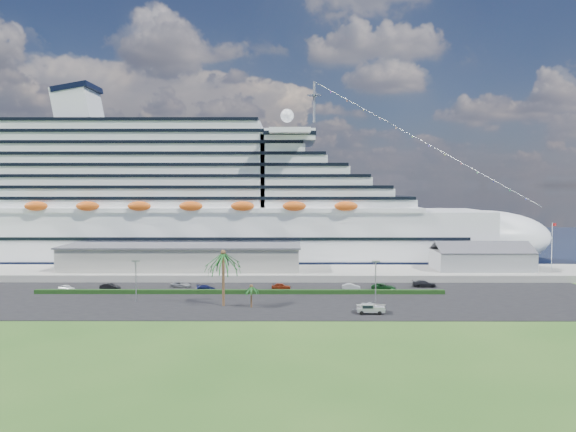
{
  "coord_description": "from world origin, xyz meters",
  "views": [
    {
      "loc": [
        2.9,
        -103.24,
        23.33
      ],
      "look_at": [
        2.38,
        30.0,
        16.1
      ],
      "focal_mm": 35.0,
      "sensor_mm": 36.0,
      "label": 1
    }
  ],
  "objects_px": {
    "cruise_ship": "(208,208)",
    "pickup_truck": "(370,309)",
    "boat_trailer": "(371,306)",
    "parked_car_3": "(206,288)"
  },
  "relations": [
    {
      "from": "parked_car_3",
      "to": "pickup_truck",
      "type": "relative_size",
      "value": 0.84
    },
    {
      "from": "cruise_ship",
      "to": "pickup_truck",
      "type": "xyz_separation_m",
      "value": [
        38.92,
        -66.84,
        -15.6
      ]
    },
    {
      "from": "cruise_ship",
      "to": "boat_trailer",
      "type": "relative_size",
      "value": 30.74
    },
    {
      "from": "cruise_ship",
      "to": "pickup_truck",
      "type": "distance_m",
      "value": 78.91
    },
    {
      "from": "parked_car_3",
      "to": "boat_trailer",
      "type": "bearing_deg",
      "value": -105.75
    },
    {
      "from": "pickup_truck",
      "to": "boat_trailer",
      "type": "relative_size",
      "value": 0.81
    },
    {
      "from": "boat_trailer",
      "to": "pickup_truck",
      "type": "bearing_deg",
      "value": -107.52
    },
    {
      "from": "pickup_truck",
      "to": "parked_car_3",
      "type": "bearing_deg",
      "value": 145.73
    },
    {
      "from": "cruise_ship",
      "to": "parked_car_3",
      "type": "distance_m",
      "value": 47.4
    },
    {
      "from": "cruise_ship",
      "to": "boat_trailer",
      "type": "height_order",
      "value": "cruise_ship"
    }
  ]
}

